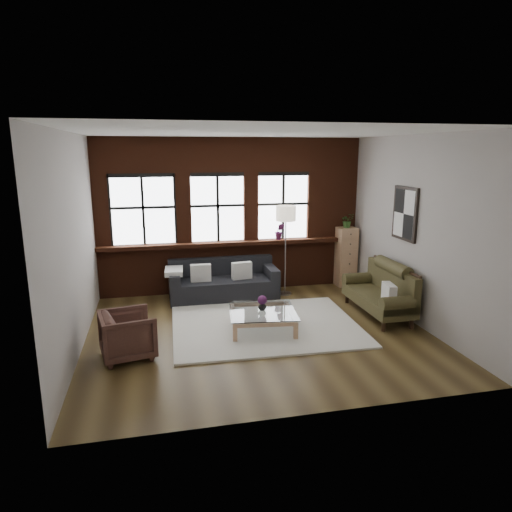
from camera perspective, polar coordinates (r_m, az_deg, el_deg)
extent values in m
plane|color=#433218|center=(7.66, 0.25, -9.45)|extent=(5.50, 5.50, 0.00)
plane|color=white|center=(7.09, 0.28, 15.23)|extent=(5.50, 5.50, 0.00)
plane|color=#A49F99|center=(9.62, -3.06, 5.07)|extent=(5.50, 0.00, 5.50)
plane|color=#A49F99|center=(4.86, 6.86, -2.89)|extent=(5.50, 0.00, 5.50)
plane|color=#A49F99|center=(7.12, -21.85, 1.35)|extent=(0.00, 5.00, 5.00)
plane|color=#A49F99|center=(8.25, 19.25, 3.04)|extent=(0.00, 5.00, 5.00)
cube|color=#4A2011|center=(9.57, -2.87, 1.62)|extent=(5.50, 0.30, 0.08)
cube|color=silver|center=(7.87, 1.18, -8.67)|extent=(3.20, 2.55, 0.03)
cube|color=silver|center=(9.05, -6.92, -2.11)|extent=(0.40, 0.15, 0.34)
cube|color=silver|center=(9.16, -1.79, -1.83)|extent=(0.41, 0.19, 0.34)
cube|color=silver|center=(8.04, 16.28, -4.54)|extent=(0.20, 0.40, 0.34)
imported|color=#452A22|center=(6.91, -15.72, -9.46)|extent=(0.88, 0.86, 0.68)
imported|color=#B2B2B2|center=(7.58, 0.79, -6.27)|extent=(0.18, 0.18, 0.14)
sphere|color=#511B4D|center=(7.55, 0.79, -5.53)|extent=(0.15, 0.15, 0.15)
cube|color=tan|center=(10.24, 11.14, -0.09)|extent=(0.40, 0.40, 1.30)
imported|color=#2D5923|center=(10.09, 11.34, 4.37)|extent=(0.29, 0.26, 0.31)
imported|color=#511B4D|center=(9.72, 2.96, 3.09)|extent=(0.22, 0.20, 0.35)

